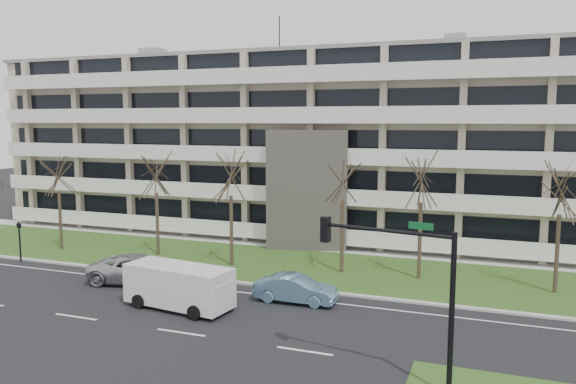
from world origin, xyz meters
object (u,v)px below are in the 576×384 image
at_px(silver_pickup, 140,269).
at_px(traffic_signal, 404,280).
at_px(blue_sedan, 296,289).
at_px(white_van, 180,283).
at_px(pedestrian_signal, 19,236).

height_order(silver_pickup, traffic_signal, traffic_signal).
relative_size(silver_pickup, blue_sedan, 1.37).
height_order(silver_pickup, white_van, white_van).
xyz_separation_m(traffic_signal, pedestrian_signal, (-27.59, 9.20, -2.19)).
bearing_deg(silver_pickup, traffic_signal, -125.15).
distance_m(traffic_signal, pedestrian_signal, 29.16).
relative_size(silver_pickup, pedestrian_signal, 2.15).
height_order(silver_pickup, pedestrian_signal, pedestrian_signal).
height_order(blue_sedan, white_van, white_van).
bearing_deg(silver_pickup, blue_sedan, -101.17).
xyz_separation_m(white_van, pedestrian_signal, (-15.43, 4.58, 0.46)).
bearing_deg(blue_sedan, pedestrian_signal, 84.93).
relative_size(blue_sedan, traffic_signal, 0.72).
distance_m(white_van, traffic_signal, 13.27).
xyz_separation_m(blue_sedan, traffic_signal, (6.86, -7.63, 3.25)).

